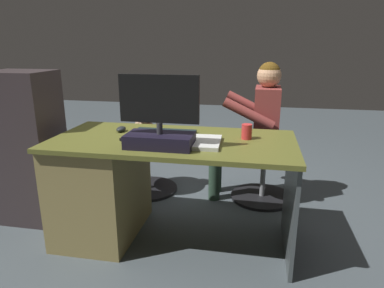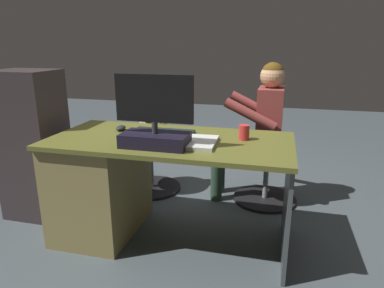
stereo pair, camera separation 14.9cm
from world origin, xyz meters
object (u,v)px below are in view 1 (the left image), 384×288
computer_mouse (121,129)px  desk (116,182)px  visitor_chair (263,172)px  tv_remote (129,137)px  person (255,122)px  keyboard (165,132)px  teddy_bear (146,126)px  office_chair_teddy (147,164)px  monitor (160,126)px  cup (247,132)px

computer_mouse → desk: bearing=85.2°
desk → computer_mouse: computer_mouse is taller
visitor_chair → tv_remote: bearing=42.4°
computer_mouse → person: bearing=-144.5°
keyboard → tv_remote: bearing=39.6°
keyboard → tv_remote: keyboard is taller
tv_remote → keyboard: bearing=-130.1°
teddy_bear → person: bearing=-179.7°
desk → office_chair_teddy: 0.77m
monitor → cup: size_ratio=4.87×
office_chair_teddy → person: size_ratio=0.46×
cup → tv_remote: 0.77m
monitor → tv_remote: 0.32m
tv_remote → teddy_bear: (0.15, -0.81, -0.12)m
visitor_chair → desk: bearing=37.3°
computer_mouse → office_chair_teddy: size_ratio=0.18×
tv_remote → computer_mouse: bearing=-43.9°
teddy_bear → visitor_chair: size_ratio=0.67×
keyboard → cup: bearing=176.6°
monitor → teddy_bear: bearing=-67.1°
desk → cup: size_ratio=16.23×
cup → person: size_ratio=0.08×
tv_remote → visitor_chair: bearing=-127.2°
computer_mouse → person: size_ratio=0.08×
office_chair_teddy → teddy_bear: size_ratio=1.49×
cup → person: 0.69m
cup → teddy_bear: cup is taller
keyboard → visitor_chair: 1.07m
teddy_bear → office_chair_teddy: bearing=90.0°
monitor → person: size_ratio=0.40×
tv_remote → visitor_chair: (-0.90, -0.82, -0.49)m
monitor → keyboard: bearing=-80.1°
monitor → visitor_chair: bearing=-123.6°
desk → keyboard: keyboard is taller
keyboard → office_chair_teddy: size_ratio=0.77×
desk → tv_remote: size_ratio=10.52×
keyboard → person: person is taller
keyboard → teddy_bear: bearing=-61.5°
desk → teddy_bear: size_ratio=4.34×
cup → keyboard: bearing=-3.4°
teddy_bear → person: (-0.95, -0.00, 0.08)m
person → keyboard: bearing=47.2°
keyboard → cup: (-0.56, 0.03, 0.04)m
computer_mouse → person: 1.13m
computer_mouse → person: person is taller
keyboard → tv_remote: size_ratio=2.80×
office_chair_teddy → person: 1.05m
tv_remote → teddy_bear: bearing=-69.2°
cup → visitor_chair: size_ratio=0.18×
computer_mouse → cup: bearing=178.2°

